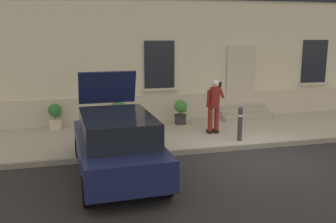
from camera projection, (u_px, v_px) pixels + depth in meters
ground_plane at (259, 160)px, 9.86m from camera, size 80.00×80.00×0.00m
sidewalk at (219, 131)px, 12.50m from camera, size 24.00×3.60×0.15m
curb_edge at (243, 147)px, 10.74m from camera, size 24.00×0.12×0.15m
building_facade at (197, 22)px, 14.11m from camera, size 24.00×1.52×7.50m
entrance_stoop at (243, 113)px, 14.18m from camera, size 1.93×0.96×0.48m
hatchback_car_navy at (117, 143)px, 8.58m from camera, size 1.90×4.12×2.34m
bollard_near_person at (240, 122)px, 11.01m from camera, size 0.15×0.15×1.04m
bollard_far_left at (115, 130)px, 10.10m from camera, size 0.15×0.15×1.04m
person_on_phone at (214, 103)px, 11.71m from camera, size 0.51×0.49×1.75m
planter_cream at (55, 116)px, 12.40m from camera, size 0.44×0.44×0.86m
planter_terracotta at (119, 112)px, 12.97m from camera, size 0.44×0.44×0.86m
planter_charcoal at (181, 111)px, 13.10m from camera, size 0.44×0.44×0.86m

